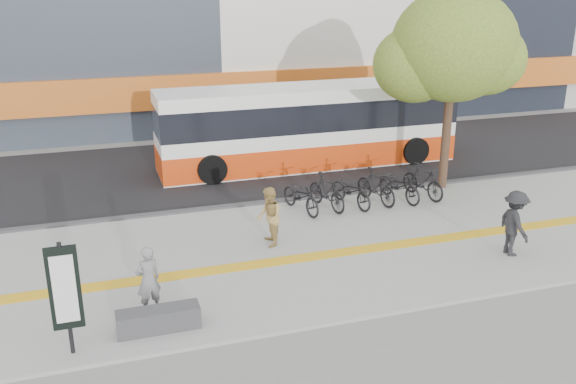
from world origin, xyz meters
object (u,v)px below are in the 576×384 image
object	(u,v)px
signboard	(65,290)
bus	(308,128)
pedestrian_dark	(514,223)
street_tree	(451,48)
bench	(159,319)
pedestrian_tan	(269,217)
seated_woman	(148,280)

from	to	relation	value
signboard	bus	distance (m)	12.89
bus	pedestrian_dark	size ratio (longest dim) A/B	6.54
street_tree	bus	size ratio (longest dim) A/B	0.59
bench	pedestrian_tan	bearing A→B (deg)	45.28
bench	signboard	world-z (taller)	signboard
signboard	street_tree	world-z (taller)	street_tree
street_tree	seated_woman	size ratio (longest dim) A/B	4.31
street_tree	pedestrian_tan	distance (m)	8.07
seated_woman	pedestrian_dark	distance (m)	8.80
seated_woman	bench	bearing A→B (deg)	76.57
pedestrian_tan	bus	bearing A→B (deg)	158.75
signboard	seated_woman	size ratio (longest dim) A/B	1.50
bus	seated_woman	world-z (taller)	bus
bench	street_tree	world-z (taller)	street_tree
bus	pedestrian_dark	distance (m)	9.13
bench	pedestrian_dark	xyz separation A→B (m)	(8.71, 0.85, 0.60)
bench	pedestrian_tan	world-z (taller)	pedestrian_tan
signboard	seated_woman	bearing A→B (deg)	34.41
pedestrian_tan	pedestrian_dark	bearing A→B (deg)	72.97
seated_woman	pedestrian_dark	xyz separation A→B (m)	(8.80, 0.12, 0.09)
bus	pedestrian_tan	xyz separation A→B (m)	(-3.35, -6.50, -0.56)
street_tree	bench	bearing A→B (deg)	-148.38
signboard	pedestrian_dark	size ratio (longest dim) A/B	1.34
bus	pedestrian_tan	size ratio (longest dim) A/B	6.99
signboard	seated_woman	world-z (taller)	signboard
pedestrian_tan	seated_woman	bearing A→B (deg)	-46.82
bench	seated_woman	world-z (taller)	seated_woman
street_tree	bus	xyz separation A→B (m)	(-3.26, 3.68, -3.11)
seated_woman	pedestrian_tan	size ratio (longest dim) A/B	0.95
signboard	pedestrian_tan	bearing A→B (deg)	36.32
bus	signboard	bearing A→B (deg)	-129.06
bench	signboard	size ratio (longest dim) A/B	0.73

